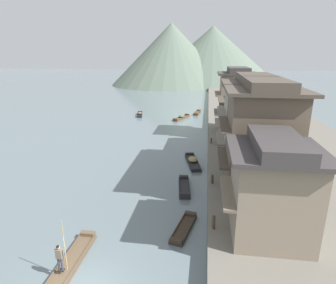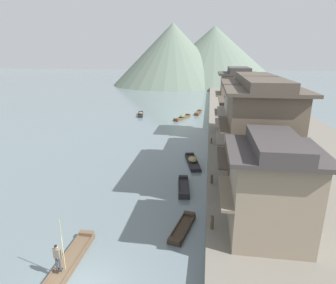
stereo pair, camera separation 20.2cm
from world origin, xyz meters
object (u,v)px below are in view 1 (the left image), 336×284
object	(u,v)px
boat_midriver_drifting	(184,228)
mooring_post_dock_near	(214,222)
boat_moored_third	(140,114)
house_waterfront_nearest	(272,188)
boat_moored_nearest	(181,117)
boat_moored_second	(193,161)
house_waterfront_narrow	(241,120)
mooring_post_dock_far	(211,141)
boat_moored_far	(197,113)
house_waterfront_tall	(251,122)
boatman_person	(60,255)
boat_midriver_upstream	(184,187)
boat_foreground_poled	(72,261)
mooring_post_dock_mid	(212,179)
house_waterfront_second	(261,138)
house_waterfront_far	(236,100)

from	to	relation	value
boat_midriver_drifting	mooring_post_dock_near	world-z (taller)	mooring_post_dock_near
boat_moored_third	house_waterfront_nearest	xyz separation A→B (m)	(16.64, -36.87, 3.70)
boat_moored_nearest	boat_moored_second	distance (m)	22.11
house_waterfront_narrow	mooring_post_dock_far	world-z (taller)	house_waterfront_narrow
boat_moored_far	house_waterfront_tall	bearing A→B (deg)	-78.03
boat_midriver_drifting	mooring_post_dock_far	size ratio (longest dim) A/B	5.35
boatman_person	mooring_post_dock_far	size ratio (longest dim) A/B	4.34
boat_moored_third	boat_midriver_upstream	bearing A→B (deg)	-69.70
boat_moored_second	house_waterfront_nearest	xyz separation A→B (m)	(5.22, -13.36, 3.72)
boat_midriver_upstream	house_waterfront_narrow	bearing A→B (deg)	62.01
boat_midriver_drifting	mooring_post_dock_far	distance (m)	17.09
boat_midriver_upstream	boat_midriver_drifting	bearing A→B (deg)	-85.72
boat_moored_second	boat_moored_third	xyz separation A→B (m)	(-11.43, 23.51, 0.02)
house_waterfront_nearest	house_waterfront_tall	distance (m)	11.64
boat_moored_third	house_waterfront_narrow	world-z (taller)	house_waterfront_narrow
boat_foreground_poled	house_waterfront_narrow	bearing A→B (deg)	61.63
boat_moored_second	boat_moored_far	bearing A→B (deg)	91.19
boat_moored_second	house_waterfront_narrow	bearing A→B (deg)	40.15
house_waterfront_narrow	mooring_post_dock_mid	world-z (taller)	house_waterfront_narrow
boat_moored_nearest	house_waterfront_second	distance (m)	30.91
boat_midriver_upstream	boat_moored_third	bearing A→B (deg)	110.30
boatman_person	boat_midriver_upstream	xyz separation A→B (m)	(5.56, 11.30, -1.33)
boat_moored_second	boat_moored_nearest	bearing A→B (deg)	98.39
boat_moored_second	mooring_post_dock_mid	xyz separation A→B (m)	(1.98, -6.72, 1.07)
boat_moored_far	mooring_post_dock_near	bearing A→B (deg)	-86.38
house_waterfront_nearest	boat_midriver_upstream	bearing A→B (deg)	128.48
boat_moored_nearest	boatman_person	bearing A→B (deg)	-93.97
mooring_post_dock_mid	mooring_post_dock_far	size ratio (longest dim) A/B	1.07
boat_foreground_poled	boat_midriver_drifting	bearing A→B (deg)	34.19
house_waterfront_narrow	house_waterfront_far	xyz separation A→B (m)	(-0.09, 6.52, 1.30)
mooring_post_dock_mid	boat_moored_second	bearing A→B (deg)	106.42
boatman_person	boat_moored_third	distance (m)	41.48
boat_midriver_upstream	house_waterfront_nearest	size ratio (longest dim) A/B	0.63
boat_moored_nearest	boat_moored_second	size ratio (longest dim) A/B	0.99
boat_moored_second	house_waterfront_tall	world-z (taller)	house_waterfront_tall
boat_midriver_drifting	house_waterfront_nearest	bearing A→B (deg)	-11.01
house_waterfront_second	mooring_post_dock_far	distance (m)	13.06
boat_midriver_upstream	house_waterfront_second	xyz separation A→B (m)	(5.91, -1.06, 5.08)
boat_foreground_poled	mooring_post_dock_far	size ratio (longest dim) A/B	7.12
boat_moored_far	mooring_post_dock_mid	size ratio (longest dim) A/B	5.37
boatman_person	house_waterfront_nearest	distance (m)	12.20
mooring_post_dock_near	boat_midriver_drifting	bearing A→B (deg)	153.67
boatman_person	boat_moored_third	size ratio (longest dim) A/B	0.73
mooring_post_dock_near	mooring_post_dock_far	bearing A→B (deg)	90.00
boat_moored_second	house_waterfront_second	size ratio (longest dim) A/B	0.58
house_waterfront_tall	boat_midriver_drifting	bearing A→B (deg)	-117.33
house_waterfront_tall	mooring_post_dock_near	bearing A→B (deg)	-107.02
mooring_post_dock_mid	house_waterfront_second	bearing A→B (deg)	-10.08
house_waterfront_nearest	house_waterfront_tall	size ratio (longest dim) A/B	0.70
boat_moored_second	house_waterfront_far	bearing A→B (deg)	64.57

